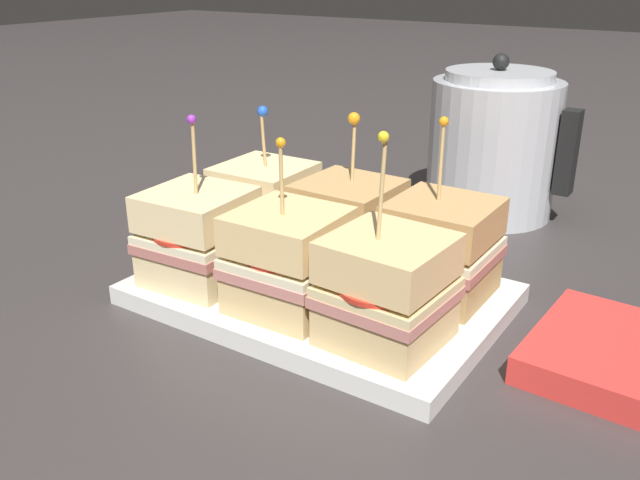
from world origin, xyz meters
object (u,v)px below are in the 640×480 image
(sandwich_back_left, at_px, (265,206))
(sandwich_front_center, at_px, (291,262))
(sandwich_front_right, at_px, (387,290))
(serving_platter, at_px, (320,294))
(sandwich_front_left, at_px, (198,237))
(napkin_stack, at_px, (628,359))
(kettle_steel, at_px, (493,145))
(sandwich_back_right, at_px, (441,249))
(sandwich_back_center, at_px, (348,226))

(sandwich_back_left, bearing_deg, sandwich_front_center, -43.56)
(sandwich_front_right, distance_m, sandwich_back_left, 0.23)
(serving_platter, distance_m, sandwich_front_left, 0.13)
(serving_platter, relative_size, sandwich_front_right, 1.93)
(serving_platter, xyz_separation_m, sandwich_back_left, (-0.10, 0.05, 0.05))
(sandwich_front_right, relative_size, napkin_stack, 1.15)
(kettle_steel, bearing_deg, sandwich_back_right, -78.62)
(sandwich_front_center, relative_size, napkin_stack, 1.03)
(serving_platter, xyz_separation_m, sandwich_back_center, (0.00, 0.05, 0.05))
(serving_platter, bearing_deg, sandwich_front_left, -153.32)
(sandwich_back_left, height_order, napkin_stack, sandwich_back_left)
(sandwich_back_right, height_order, kettle_steel, kettle_steel)
(serving_platter, relative_size, sandwich_front_left, 2.06)
(sandwich_front_left, relative_size, napkin_stack, 1.07)
(sandwich_back_left, bearing_deg, sandwich_back_center, -0.88)
(sandwich_back_center, distance_m, kettle_steel, 0.28)
(sandwich_back_right, bearing_deg, napkin_stack, -4.24)
(sandwich_front_right, distance_m, sandwich_back_right, 0.10)
(napkin_stack, bearing_deg, sandwich_back_left, 177.50)
(sandwich_front_left, distance_m, sandwich_front_right, 0.20)
(serving_platter, xyz_separation_m, napkin_stack, (0.27, 0.03, 0.00))
(sandwich_front_right, distance_m, napkin_stack, 0.20)
(sandwich_back_left, relative_size, sandwich_back_center, 0.98)
(kettle_steel, height_order, napkin_stack, kettle_steel)
(sandwich_back_right, distance_m, napkin_stack, 0.18)
(sandwich_front_center, xyz_separation_m, kettle_steel, (0.04, 0.38, 0.03))
(sandwich_back_center, relative_size, napkin_stack, 1.03)
(serving_platter, bearing_deg, sandwich_back_left, 153.78)
(sandwich_front_center, relative_size, sandwich_back_right, 0.95)
(serving_platter, bearing_deg, sandwich_front_right, -28.41)
(serving_platter, relative_size, sandwich_back_right, 2.03)
(sandwich_front_right, relative_size, sandwich_back_center, 1.11)
(sandwich_front_center, bearing_deg, sandwich_back_center, 91.01)
(sandwich_front_left, height_order, sandwich_back_right, sandwich_back_right)
(serving_platter, xyz_separation_m, sandwich_front_right, (0.10, -0.05, 0.05))
(sandwich_front_left, xyz_separation_m, kettle_steel, (0.14, 0.38, 0.03))
(sandwich_front_center, bearing_deg, kettle_steel, 84.04)
(sandwich_front_right, relative_size, kettle_steel, 0.85)
(sandwich_front_left, bearing_deg, serving_platter, 26.68)
(sandwich_front_left, height_order, sandwich_back_center, sandwich_front_left)
(serving_platter, height_order, sandwich_front_right, sandwich_front_right)
(sandwich_front_right, xyz_separation_m, sandwich_back_center, (-0.10, 0.10, 0.00))
(sandwich_front_left, bearing_deg, kettle_steel, 69.18)
(sandwich_front_center, xyz_separation_m, sandwich_back_right, (0.10, 0.10, 0.00))
(serving_platter, relative_size, sandwich_front_center, 2.14)
(sandwich_back_right, height_order, napkin_stack, sandwich_back_right)
(sandwich_front_right, height_order, kettle_steel, kettle_steel)
(sandwich_back_left, bearing_deg, napkin_stack, -2.50)
(kettle_steel, distance_m, napkin_stack, 0.38)
(kettle_steel, bearing_deg, napkin_stack, -52.67)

